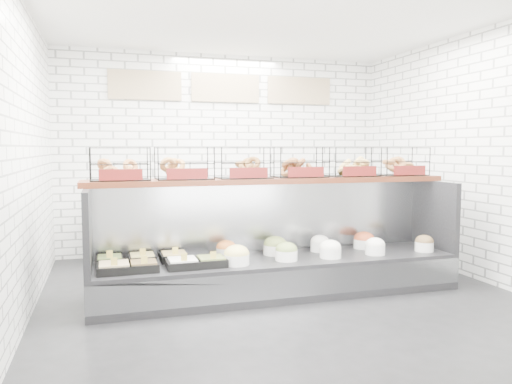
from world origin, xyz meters
name	(u,v)px	position (x,y,z in m)	size (l,w,h in m)	color
ground	(288,301)	(0.00, 0.00, 0.00)	(5.50, 5.50, 0.00)	black
room_shell	(270,106)	(0.00, 0.60, 2.06)	(5.02, 5.51, 3.01)	white
display_case	(275,263)	(-0.02, 0.34, 0.33)	(4.00, 0.90, 1.20)	black
bagel_shelf	(272,167)	(0.00, 0.52, 1.38)	(4.10, 0.50, 0.40)	#461B0F
prep_counter	(230,223)	(-0.01, 2.43, 0.47)	(4.00, 0.60, 1.20)	#93969B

